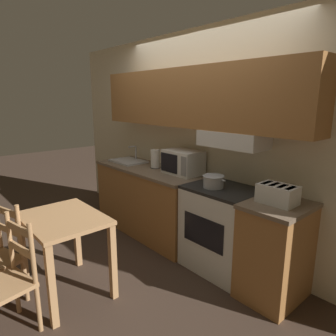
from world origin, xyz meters
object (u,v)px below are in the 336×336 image
object	(u,v)px
stove_range	(221,229)
dining_table	(64,231)
toaster	(278,194)
cooking_pot	(214,181)
chair_right_of_table	(7,282)
microwave	(183,162)
sink_basin	(128,161)
paper_towel_roll	(155,159)

from	to	relation	value
stove_range	dining_table	world-z (taller)	stove_range
stove_range	toaster	bearing A→B (deg)	-1.56
cooking_pot	chair_right_of_table	bearing A→B (deg)	-102.70
microwave	toaster	distance (m)	1.29
toaster	sink_basin	xyz separation A→B (m)	(-2.28, 0.00, -0.07)
stove_range	chair_right_of_table	xyz separation A→B (m)	(-0.49, -1.92, -0.02)
stove_range	toaster	size ratio (longest dim) A/B	2.75
cooking_pot	dining_table	size ratio (longest dim) A/B	0.36
cooking_pot	microwave	distance (m)	0.64
dining_table	stove_range	bearing A→B (deg)	63.80
stove_range	microwave	world-z (taller)	microwave
cooking_pot	toaster	world-z (taller)	toaster
chair_right_of_table	stove_range	bearing A→B (deg)	64.75
microwave	paper_towel_roll	world-z (taller)	microwave
cooking_pot	paper_towel_roll	distance (m)	1.08
toaster	paper_towel_roll	world-z (taller)	paper_towel_roll
stove_range	dining_table	bearing A→B (deg)	-116.20
sink_basin	paper_towel_roll	size ratio (longest dim) A/B	2.10
paper_towel_roll	sink_basin	bearing A→B (deg)	-173.46
sink_basin	chair_right_of_table	xyz separation A→B (m)	(1.19, -1.91, -0.49)
paper_towel_roll	chair_right_of_table	bearing A→B (deg)	-71.57
cooking_pot	microwave	size ratio (longest dim) A/B	0.65
toaster	paper_towel_roll	bearing A→B (deg)	177.84
microwave	chair_right_of_table	bearing A→B (deg)	-84.40
microwave	toaster	world-z (taller)	microwave
toaster	sink_basin	world-z (taller)	sink_basin
stove_range	sink_basin	world-z (taller)	sink_basin
chair_right_of_table	dining_table	bearing A→B (deg)	98.90
microwave	chair_right_of_table	distance (m)	2.12
stove_range	chair_right_of_table	world-z (taller)	chair_right_of_table
stove_range	microwave	bearing A→B (deg)	171.83
microwave	toaster	xyz separation A→B (m)	(1.28, -0.12, -0.06)
cooking_pot	stove_range	bearing A→B (deg)	43.25
sink_basin	paper_towel_roll	distance (m)	0.55
dining_table	toaster	bearing A→B (deg)	47.03
toaster	sink_basin	distance (m)	2.28
microwave	sink_basin	size ratio (longest dim) A/B	0.92
microwave	toaster	size ratio (longest dim) A/B	1.40
cooking_pot	toaster	xyz separation A→B (m)	(0.67, 0.05, 0.01)
toaster	chair_right_of_table	xyz separation A→B (m)	(-1.09, -1.91, -0.55)
stove_range	paper_towel_roll	world-z (taller)	paper_towel_roll
stove_range	microwave	xyz separation A→B (m)	(-0.69, 0.10, 0.59)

